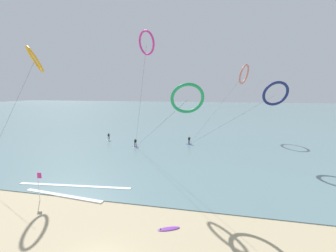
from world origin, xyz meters
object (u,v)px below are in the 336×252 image
object	(u,v)px
kite_magenta	(146,43)
surfboard_spare	(169,229)
kite_amber	(35,59)
kite_coral	(244,74)
kite_emerald	(187,99)
surfer_ivory	(109,137)
surfer_cobalt	(189,141)
kite_navy	(275,94)
surfer_violet	(135,143)
beach_flag	(39,182)

from	to	relation	value
kite_magenta	surfboard_spare	world-z (taller)	kite_magenta
kite_amber	kite_coral	bearing A→B (deg)	-87.30
kite_magenta	kite_emerald	distance (m)	11.88
kite_amber	kite_emerald	bearing A→B (deg)	-142.12
surfer_ivory	surfer_cobalt	bearing A→B (deg)	166.88
surfer_ivory	kite_magenta	bearing A→B (deg)	118.94
kite_magenta	kite_navy	bearing A→B (deg)	-120.31
surfer_violet	kite_navy	size ratio (longest dim) A/B	0.10
surfer_cobalt	kite_magenta	xyz separation A→B (m)	(-4.29, -15.97, 17.00)
surfboard_spare	kite_amber	bearing A→B (deg)	154.63
surfer_ivory	kite_coral	world-z (taller)	kite_coral
surfer_cobalt	beach_flag	world-z (taller)	beach_flag
kite_coral	kite_emerald	world-z (taller)	kite_coral
kite_coral	kite_navy	size ratio (longest dim) A/B	1.06
kite_amber	surfboard_spare	bearing A→B (deg)	-160.25
surfer_violet	kite_emerald	distance (m)	24.47
kite_amber	kite_emerald	xyz separation A→B (m)	(20.57, -2.61, -4.90)
surfer_cobalt	kite_emerald	size ratio (longest dim) A/B	0.09
surfer_violet	kite_navy	xyz separation A→B (m)	(25.02, -3.42, 10.13)
kite_navy	kite_emerald	bearing A→B (deg)	35.97
surfer_violet	beach_flag	distance (m)	23.39
kite_amber	kite_navy	world-z (taller)	kite_amber
surfer_violet	surfer_cobalt	xyz separation A→B (m)	(10.51, 4.36, 0.00)
kite_coral	surfer_ivory	bearing A→B (deg)	-40.45
beach_flag	kite_emerald	bearing A→B (deg)	17.89
kite_coral	beach_flag	world-z (taller)	kite_coral
kite_magenta	kite_emerald	xyz separation A→B (m)	(6.49, -6.86, -7.21)
kite_emerald	surfboard_spare	bearing A→B (deg)	70.30
surfer_violet	kite_magenta	xyz separation A→B (m)	(6.22, -11.61, 17.00)
kite_coral	surfboard_spare	bearing A→B (deg)	13.05
kite_magenta	kite_emerald	world-z (taller)	kite_magenta
surfer_violet	kite_emerald	size ratio (longest dim) A/B	0.09
kite_amber	kite_magenta	world-z (taller)	kite_magenta
kite_navy	beach_flag	xyz separation A→B (m)	(-27.13, -19.84, -8.88)
kite_amber	beach_flag	world-z (taller)	kite_amber
kite_magenta	beach_flag	xyz separation A→B (m)	(-8.33, -11.65, -15.75)
kite_amber	kite_emerald	distance (m)	21.31
surfer_violet	surfer_ivory	bearing A→B (deg)	-38.15
kite_magenta	surfboard_spare	xyz separation A→B (m)	(5.91, -13.73, -17.78)
surfer_cobalt	kite_amber	distance (m)	31.02
surfer_ivory	kite_amber	size ratio (longest dim) A/B	0.10
surfer_cobalt	kite_emerald	world-z (taller)	kite_emerald
surfer_ivory	surfboard_spare	xyz separation A→B (m)	(20.24, -29.82, -0.78)
kite_emerald	surfer_ivory	bearing A→B (deg)	-62.62
surfer_cobalt	kite_navy	size ratio (longest dim) A/B	0.10
beach_flag	kite_coral	bearing A→B (deg)	58.80
kite_coral	kite_magenta	size ratio (longest dim) A/B	0.92
kite_navy	beach_flag	size ratio (longest dim) A/B	5.38
surfer_violet	kite_amber	world-z (taller)	kite_amber
kite_navy	surfboard_spare	distance (m)	27.67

